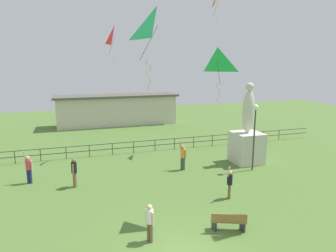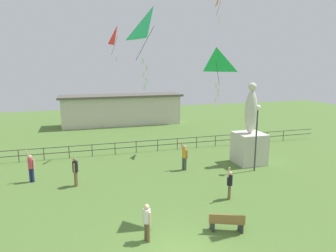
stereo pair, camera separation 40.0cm
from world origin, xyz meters
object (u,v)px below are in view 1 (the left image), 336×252
(statue_monument, at_px, (247,140))
(person_4, at_px, (230,182))
(person_2, at_px, (74,171))
(person_3, at_px, (29,167))
(person_1, at_px, (150,220))
(kite_1, at_px, (157,29))
(lamppost, at_px, (255,123))
(park_bench, at_px, (229,221))
(person_0, at_px, (183,156))
(kite_4, at_px, (115,36))
(kite_6, at_px, (217,63))

(statue_monument, bearing_deg, person_4, -129.60)
(person_2, xyz_separation_m, person_3, (-2.57, 1.45, 0.00))
(person_1, distance_m, kite_1, 7.31)
(person_4, bearing_deg, statue_monument, 50.40)
(person_1, relative_size, person_2, 0.92)
(statue_monument, distance_m, person_4, 6.61)
(lamppost, height_order, person_3, lamppost)
(park_bench, bearing_deg, lamppost, 50.08)
(lamppost, relative_size, park_bench, 2.88)
(kite_1, bearing_deg, statue_monument, 41.66)
(person_0, xyz_separation_m, kite_4, (-3.59, 4.61, 7.98))
(lamppost, distance_m, park_bench, 8.77)
(lamppost, distance_m, person_1, 10.89)
(person_0, xyz_separation_m, person_3, (-9.56, 0.62, -0.00))
(person_1, bearing_deg, person_3, 122.87)
(person_4, height_order, kite_4, kite_4)
(person_1, bearing_deg, lamppost, 34.95)
(person_4, distance_m, kite_6, 6.52)
(lamppost, xyz_separation_m, kite_6, (-5.33, -4.85, 3.85))
(statue_monument, relative_size, park_bench, 3.74)
(park_bench, height_order, person_4, person_4)
(person_3, distance_m, kite_1, 12.45)
(person_2, bearing_deg, kite_4, 57.87)
(person_4, height_order, kite_6, kite_6)
(person_2, relative_size, kite_1, 0.63)
(person_0, bearing_deg, lamppost, -18.33)
(lamppost, relative_size, person_4, 2.44)
(lamppost, bearing_deg, park_bench, -129.92)
(statue_monument, bearing_deg, kite_4, 152.14)
(person_4, bearing_deg, person_0, 98.70)
(lamppost, height_order, kite_1, kite_1)
(lamppost, bearing_deg, statue_monument, 72.71)
(park_bench, distance_m, kite_1, 8.36)
(person_2, xyz_separation_m, kite_4, (3.41, 5.44, 7.99))
(park_bench, height_order, kite_4, kite_4)
(person_1, distance_m, person_3, 9.76)
(kite_4, bearing_deg, statue_monument, -27.86)
(statue_monument, distance_m, lamppost, 2.27)
(person_2, relative_size, kite_4, 0.62)
(statue_monument, bearing_deg, kite_6, -132.19)
(statue_monument, relative_size, kite_6, 2.25)
(park_bench, bearing_deg, person_0, 83.59)
(kite_1, bearing_deg, person_4, 31.35)
(statue_monument, bearing_deg, person_0, -178.86)
(person_4, bearing_deg, person_2, 151.94)
(person_3, relative_size, kite_1, 0.72)
(person_3, bearing_deg, kite_1, -56.75)
(person_0, bearing_deg, kite_4, 127.89)
(person_2, height_order, kite_4, kite_4)
(person_3, bearing_deg, person_1, -57.13)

